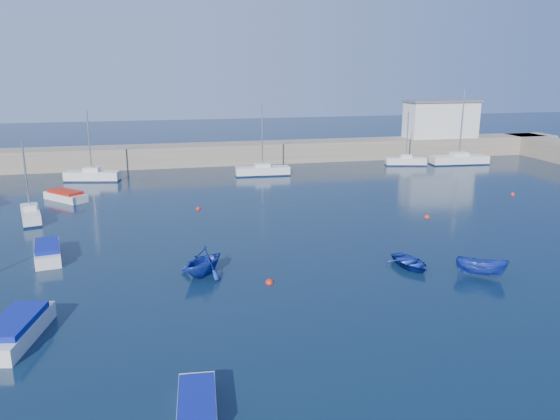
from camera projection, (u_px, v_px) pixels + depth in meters
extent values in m
plane|color=#0C1F34|center=(354.00, 305.00, 29.35)|extent=(220.00, 220.00, 0.00)
cube|color=gray|center=(233.00, 153.00, 72.39)|extent=(96.00, 4.50, 2.60)
cube|color=silver|center=(441.00, 120.00, 77.89)|extent=(10.00, 4.00, 5.00)
cube|color=silver|center=(31.00, 215.00, 45.36)|extent=(2.50, 5.07, 0.99)
cylinder|color=#B7BABC|center=(26.00, 176.00, 44.52)|extent=(0.15, 0.15, 5.62)
cube|color=silver|center=(92.00, 176.00, 61.11)|extent=(6.18, 2.89, 1.11)
cylinder|color=#B7BABC|center=(89.00, 141.00, 60.10)|extent=(0.17, 0.17, 6.86)
cube|color=silver|center=(263.00, 171.00, 64.34)|extent=(6.41, 2.09, 1.03)
cylinder|color=#B7BABC|center=(262.00, 136.00, 63.28)|extent=(0.15, 0.15, 7.28)
cube|color=silver|center=(406.00, 162.00, 70.93)|extent=(5.36, 2.58, 0.98)
cylinder|color=#B7BABC|center=(407.00, 135.00, 70.05)|extent=(0.15, 0.15, 5.94)
cube|color=silver|center=(459.00, 160.00, 71.71)|extent=(7.68, 2.65, 1.12)
cylinder|color=#B7BABC|center=(462.00, 122.00, 70.46)|extent=(0.16, 0.16, 8.69)
cube|color=silver|center=(17.00, 332.00, 25.54)|extent=(2.76, 5.31, 0.82)
cube|color=navy|center=(15.00, 321.00, 25.40)|extent=(2.41, 4.05, 0.31)
cube|color=silver|center=(48.00, 253.00, 36.32)|extent=(2.29, 4.62, 0.79)
cube|color=navy|center=(47.00, 246.00, 36.18)|extent=(2.02, 3.52, 0.29)
cube|color=silver|center=(66.00, 197.00, 52.31)|extent=(4.42, 4.59, 0.71)
cube|color=#B81B0D|center=(65.00, 192.00, 52.19)|extent=(3.56, 3.67, 0.26)
cube|color=silver|center=(197.00, 410.00, 19.81)|extent=(1.72, 4.12, 0.69)
cube|color=navy|center=(197.00, 399.00, 19.69)|extent=(1.57, 3.11, 0.26)
imported|color=#162D99|center=(410.00, 262.00, 34.82)|extent=(2.79, 3.55, 0.67)
imported|color=#162D99|center=(203.00, 261.00, 33.37)|extent=(4.54, 4.54, 1.82)
imported|color=#162D99|center=(482.00, 267.00, 33.24)|extent=(3.19, 2.67, 1.19)
sphere|color=red|center=(269.00, 283.00, 32.36)|extent=(0.49, 0.49, 0.49)
sphere|color=red|center=(427.00, 217.00, 46.45)|extent=(0.45, 0.45, 0.45)
sphere|color=red|center=(198.00, 209.00, 49.13)|extent=(0.44, 0.44, 0.44)
sphere|color=red|center=(513.00, 195.00, 54.75)|extent=(0.41, 0.41, 0.41)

